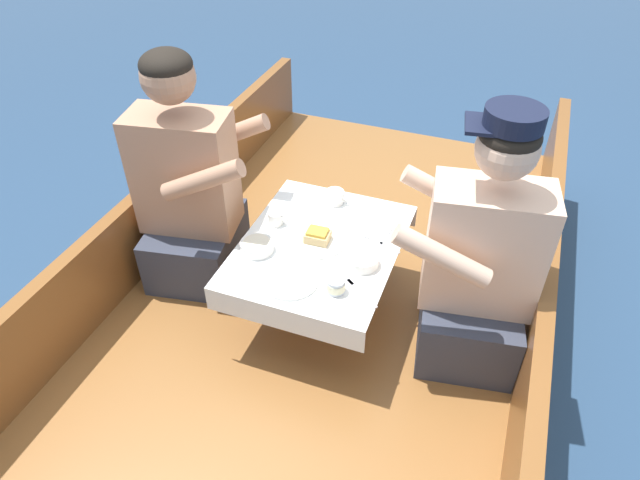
% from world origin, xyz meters
% --- Properties ---
extents(ground_plane, '(60.00, 60.00, 0.00)m').
position_xyz_m(ground_plane, '(0.00, 0.00, 0.00)').
color(ground_plane, navy).
extents(boat_deck, '(1.76, 3.08, 0.26)m').
position_xyz_m(boat_deck, '(0.00, 0.00, 0.13)').
color(boat_deck, brown).
rests_on(boat_deck, ground_plane).
extents(gunwale_port, '(0.06, 3.08, 0.38)m').
position_xyz_m(gunwale_port, '(-0.85, 0.00, 0.45)').
color(gunwale_port, brown).
rests_on(gunwale_port, boat_deck).
extents(gunwale_starboard, '(0.06, 3.08, 0.38)m').
position_xyz_m(gunwale_starboard, '(0.85, 0.00, 0.45)').
color(gunwale_starboard, brown).
rests_on(gunwale_starboard, boat_deck).
extents(cockpit_table, '(0.60, 0.76, 0.35)m').
position_xyz_m(cockpit_table, '(0.00, -0.12, 0.57)').
color(cockpit_table, '#B2B2B7').
rests_on(cockpit_table, boat_deck).
extents(person_port, '(0.57, 0.52, 1.03)m').
position_xyz_m(person_port, '(-0.60, -0.08, 0.68)').
color(person_port, '#333847').
rests_on(person_port, boat_deck).
extents(person_starboard, '(0.57, 0.51, 1.02)m').
position_xyz_m(person_starboard, '(0.60, -0.11, 0.67)').
color(person_starboard, '#333847').
rests_on(person_starboard, boat_deck).
extents(plate_sandwich, '(0.22, 0.22, 0.01)m').
position_xyz_m(plate_sandwich, '(-0.01, -0.11, 0.61)').
color(plate_sandwich, white).
rests_on(plate_sandwich, cockpit_table).
extents(plate_bread, '(0.21, 0.21, 0.01)m').
position_xyz_m(plate_bread, '(-0.03, -0.36, 0.61)').
color(plate_bread, white).
rests_on(plate_bread, cockpit_table).
extents(sandwich, '(0.10, 0.08, 0.05)m').
position_xyz_m(sandwich, '(-0.01, -0.11, 0.64)').
color(sandwich, tan).
rests_on(sandwich, plate_sandwich).
extents(bowl_port_near, '(0.13, 0.13, 0.04)m').
position_xyz_m(bowl_port_near, '(-0.21, -0.24, 0.63)').
color(bowl_port_near, white).
rests_on(bowl_port_near, cockpit_table).
extents(bowl_starboard_near, '(0.12, 0.12, 0.04)m').
position_xyz_m(bowl_starboard_near, '(0.19, -0.18, 0.63)').
color(bowl_starboard_near, white).
rests_on(bowl_starboard_near, cockpit_table).
extents(coffee_cup_port, '(0.09, 0.06, 0.05)m').
position_xyz_m(coffee_cup_port, '(-0.21, -0.06, 0.64)').
color(coffee_cup_port, white).
rests_on(coffee_cup_port, cockpit_table).
extents(coffee_cup_starboard, '(0.11, 0.08, 0.06)m').
position_xyz_m(coffee_cup_starboard, '(-0.04, 0.17, 0.64)').
color(coffee_cup_starboard, white).
rests_on(coffee_cup_starboard, cockpit_table).
extents(tin_can, '(0.07, 0.07, 0.05)m').
position_xyz_m(tin_can, '(0.15, -0.35, 0.64)').
color(tin_can, silver).
rests_on(tin_can, cockpit_table).
extents(utensil_knife_port, '(0.03, 0.17, 0.00)m').
position_xyz_m(utensil_knife_port, '(0.23, 0.01, 0.61)').
color(utensil_knife_port, silver).
rests_on(utensil_knife_port, cockpit_table).
extents(utensil_fork_port, '(0.15, 0.11, 0.00)m').
position_xyz_m(utensil_fork_port, '(0.22, -0.32, 0.61)').
color(utensil_fork_port, silver).
rests_on(utensil_fork_port, cockpit_table).
extents(utensil_spoon_starboard, '(0.16, 0.08, 0.01)m').
position_xyz_m(utensil_spoon_starboard, '(0.20, -0.03, 0.61)').
color(utensil_spoon_starboard, silver).
rests_on(utensil_spoon_starboard, cockpit_table).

